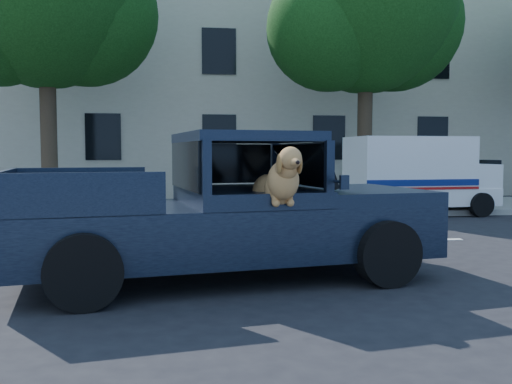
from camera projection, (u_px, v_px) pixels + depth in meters
ground at (230, 291)px, 6.85m from camera, size 120.00×120.00×0.00m
far_sidewalk at (197, 209)px, 15.92m from camera, size 60.00×4.00×0.15m
lane_stripes at (319, 243)px, 10.49m from camera, size 21.60×0.14×0.01m
street_tree_left at (47, 2)px, 15.36m from camera, size 6.00×5.20×8.60m
street_tree_mid at (367, 14)px, 16.68m from camera, size 6.00×5.20×8.60m
building_main at (262, 83)px, 23.25m from camera, size 26.00×6.00×9.00m
pickup_truck at (219, 230)px, 7.46m from camera, size 5.63×3.04×1.92m
mail_truck at (417, 181)px, 15.21m from camera, size 3.89×2.13×2.07m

